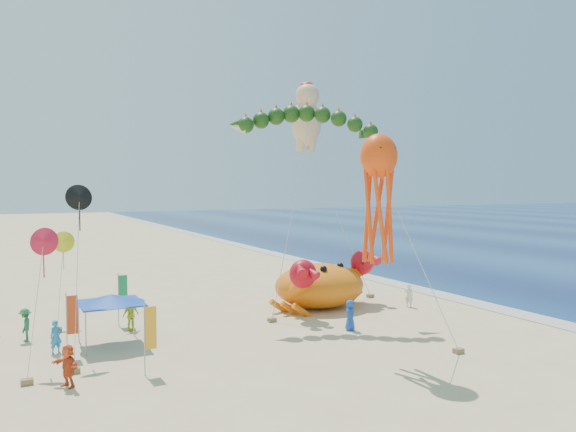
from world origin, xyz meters
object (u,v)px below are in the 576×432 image
object	(u,v)px
crab_inflatable	(320,284)
dragon_kite	(305,126)
octopus_kite	(379,189)
canopy_blue	(111,299)
cherub_kite	(307,115)

from	to	relation	value
crab_inflatable	dragon_kite	size ratio (longest dim) A/B	0.65
octopus_kite	canopy_blue	distance (m)	15.01
cherub_kite	canopy_blue	distance (m)	22.31
octopus_kite	canopy_blue	size ratio (longest dim) A/B	3.13
canopy_blue	octopus_kite	bearing A→B (deg)	-37.02
cherub_kite	dragon_kite	bearing A→B (deg)	-119.46
cherub_kite	octopus_kite	world-z (taller)	cherub_kite
dragon_kite	cherub_kite	distance (m)	9.08
cherub_kite	crab_inflatable	bearing A→B (deg)	-110.58
crab_inflatable	cherub_kite	bearing A→B (deg)	69.42
crab_inflatable	dragon_kite	bearing A→B (deg)	-142.78
dragon_kite	octopus_kite	world-z (taller)	dragon_kite
dragon_kite	cherub_kite	bearing A→B (deg)	60.54
octopus_kite	canopy_blue	xyz separation A→B (m)	(-11.05, 8.33, -5.81)
dragon_kite	cherub_kite	xyz separation A→B (m)	(4.38, 7.75, 1.83)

